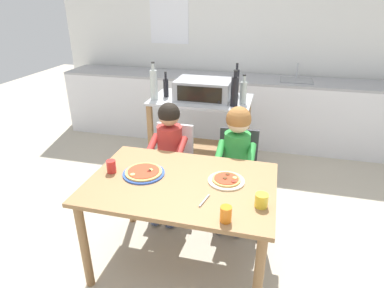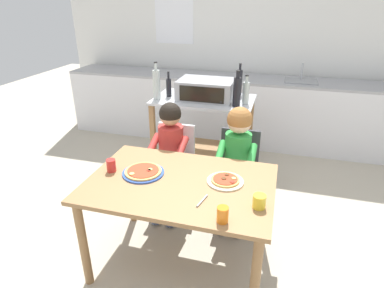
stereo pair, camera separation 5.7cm
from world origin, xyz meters
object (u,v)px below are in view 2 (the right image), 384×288
at_px(child_in_red_shirt, 169,148).
at_px(dining_table, 180,193).
at_px(drinking_cup_red, 111,165).
at_px(child_in_green_shirt, 237,153).
at_px(dining_chair_right, 237,169).
at_px(drinking_cup_orange, 223,215).
at_px(toaster_oven, 206,90).
at_px(bottle_clear_vinegar, 239,82).
at_px(dining_chair_left, 174,162).
at_px(drinking_cup_yellow, 259,201).
at_px(bottle_slim_sauce, 157,84).
at_px(pizza_plate_cream, 225,181).
at_px(kitchen_island_cart, 203,126).
at_px(serving_spoon, 202,201).
at_px(pizza_plate_blue_rimmed, 143,172).
at_px(bottle_tall_green_wine, 246,92).
at_px(bottle_brown_beer, 237,91).
at_px(bottle_dark_olive_oil, 169,87).

bearing_deg(child_in_red_shirt, dining_table, -63.49).
bearing_deg(drinking_cup_red, child_in_green_shirt, 36.36).
bearing_deg(dining_chair_right, drinking_cup_red, -138.77).
height_order(dining_chair_right, drinking_cup_orange, dining_chair_right).
distance_m(toaster_oven, bottle_clear_vinegar, 0.40).
xyz_separation_m(bottle_clear_vinegar, dining_chair_left, (-0.44, -0.90, -0.57)).
bearing_deg(drinking_cup_yellow, dining_chair_left, 134.46).
bearing_deg(drinking_cup_yellow, bottle_slim_sauce, 131.05).
relative_size(dining_chair_right, pizza_plate_cream, 3.22).
relative_size(kitchen_island_cart, pizza_plate_cream, 4.09).
bearing_deg(serving_spoon, pizza_plate_blue_rimmed, 155.79).
relative_size(drinking_cup_yellow, drinking_cup_orange, 0.89).
bearing_deg(dining_chair_right, drinking_cup_yellow, -74.24).
xyz_separation_m(bottle_clear_vinegar, drinking_cup_red, (-0.68, -1.59, -0.28)).
xyz_separation_m(bottle_tall_green_wine, drinking_cup_yellow, (0.28, -1.43, -0.26)).
height_order(toaster_oven, drinking_cup_red, toaster_oven).
bearing_deg(kitchen_island_cart, toaster_oven, -20.59).
distance_m(dining_chair_right, pizza_plate_cream, 0.69).
distance_m(dining_chair_left, pizza_plate_cream, 0.89).
xyz_separation_m(dining_chair_left, child_in_green_shirt, (0.59, -0.09, 0.21)).
relative_size(bottle_tall_green_wine, child_in_green_shirt, 0.27).
bearing_deg(toaster_oven, bottle_clear_vinegar, 41.28).
distance_m(pizza_plate_blue_rimmed, serving_spoon, 0.54).
distance_m(bottle_brown_beer, dining_chair_right, 0.74).
xyz_separation_m(bottle_slim_sauce, drinking_cup_orange, (0.99, -1.54, -0.30)).
distance_m(dining_chair_right, child_in_green_shirt, 0.24).
relative_size(bottle_tall_green_wine, drinking_cup_red, 3.09).
relative_size(bottle_brown_beer, bottle_tall_green_wine, 1.21).
distance_m(kitchen_island_cart, dining_chair_right, 0.79).
height_order(dining_chair_right, drinking_cup_yellow, dining_chair_right).
distance_m(bottle_slim_sauce, dining_table, 1.42).
xyz_separation_m(bottle_tall_green_wine, dining_chair_left, (-0.56, -0.58, -0.55)).
bearing_deg(bottle_clear_vinegar, child_in_green_shirt, -81.76).
distance_m(toaster_oven, dining_chair_left, 0.84).
bearing_deg(pizza_plate_blue_rimmed, dining_chair_right, 49.62).
bearing_deg(serving_spoon, bottle_tall_green_wine, 87.52).
distance_m(bottle_dark_olive_oil, serving_spoon, 1.71).
distance_m(bottle_tall_green_wine, serving_spoon, 1.50).
distance_m(dining_table, pizza_plate_blue_rimmed, 0.31).
distance_m(kitchen_island_cart, bottle_dark_olive_oil, 0.55).
height_order(bottle_brown_beer, bottle_tall_green_wine, bottle_brown_beer).
bearing_deg(dining_table, dining_chair_right, 67.41).
bearing_deg(bottle_dark_olive_oil, pizza_plate_blue_rimmed, -78.78).
relative_size(bottle_brown_beer, pizza_plate_cream, 1.38).
height_order(pizza_plate_blue_rimmed, drinking_cup_red, drinking_cup_red).
bearing_deg(serving_spoon, dining_chair_right, 84.01).
bearing_deg(dining_table, child_in_red_shirt, 116.51).
bearing_deg(drinking_cup_yellow, child_in_red_shirt, 138.76).
xyz_separation_m(bottle_brown_beer, child_in_red_shirt, (-0.48, -0.60, -0.38)).
height_order(dining_chair_left, pizza_plate_cream, dining_chair_left).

